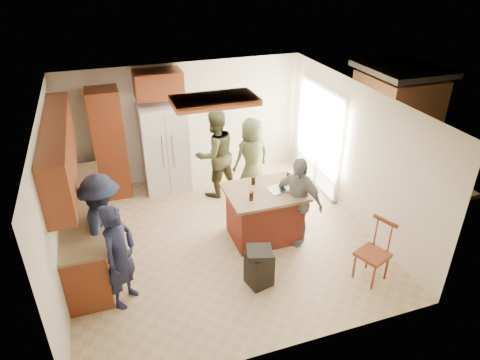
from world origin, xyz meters
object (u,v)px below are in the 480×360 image
object	(u,v)px
person_front_left	(120,256)
kitchen_island	(264,214)
spindle_chair	(373,254)
person_behind_right	(252,156)
person_side_right	(297,201)
person_behind_left	(215,154)
person_counter	(104,226)
trash_bin	(259,267)
refrigerator	(165,148)

from	to	relation	value
person_front_left	kitchen_island	xyz separation A→B (m)	(2.43, 0.80, -0.32)
spindle_chair	kitchen_island	bearing A→B (deg)	127.24
person_behind_right	person_side_right	xyz separation A→B (m)	(0.12, -1.84, -0.00)
person_front_left	person_behind_right	world-z (taller)	person_front_left
person_behind_left	kitchen_island	distance (m)	1.79
person_behind_right	person_side_right	distance (m)	1.85
person_behind_right	person_counter	bearing A→B (deg)	16.49
person_front_left	kitchen_island	world-z (taller)	person_front_left
trash_bin	refrigerator	bearing A→B (deg)	102.54
refrigerator	spindle_chair	distance (m)	4.55
refrigerator	trash_bin	size ratio (longest dim) A/B	2.86
refrigerator	trash_bin	bearing A→B (deg)	-77.46
person_side_right	refrigerator	distance (m)	3.10
person_side_right	spindle_chair	size ratio (longest dim) A/B	1.58
person_side_right	person_behind_right	bearing A→B (deg)	149.62
person_behind_right	trash_bin	xyz separation A→B (m)	(-0.86, -2.67, -0.47)
person_front_left	refrigerator	world-z (taller)	refrigerator
kitchen_island	person_side_right	bearing A→B (deg)	-28.94
person_front_left	trash_bin	xyz separation A→B (m)	(1.93, -0.29, -0.47)
person_behind_left	person_side_right	size ratio (longest dim) A/B	1.13
person_front_left	person_counter	distance (m)	0.77
kitchen_island	trash_bin	xyz separation A→B (m)	(-0.51, -1.09, -0.16)
refrigerator	kitchen_island	xyz separation A→B (m)	(1.26, -2.30, -0.43)
person_side_right	refrigerator	xyz separation A→B (m)	(-1.74, 2.57, 0.11)
person_counter	kitchen_island	distance (m)	2.62
person_behind_left	trash_bin	xyz separation A→B (m)	(-0.14, -2.79, -0.57)
person_counter	kitchen_island	size ratio (longest dim) A/B	1.31
person_behind_left	person_behind_right	xyz separation A→B (m)	(0.72, -0.12, -0.10)
person_front_left	person_behind_right	distance (m)	3.67
spindle_chair	person_behind_right	bearing A→B (deg)	104.48
person_behind_right	trash_bin	bearing A→B (deg)	59.70
trash_bin	person_side_right	bearing A→B (deg)	40.18
person_behind_left	person_counter	size ratio (longest dim) A/B	1.07
person_behind_left	trash_bin	world-z (taller)	person_behind_left
person_front_left	person_counter	world-z (taller)	person_counter
person_front_left	trash_bin	world-z (taller)	person_front_left
trash_bin	person_counter	bearing A→B (deg)	153.43
person_front_left	person_side_right	distance (m)	2.96
person_behind_right	trash_bin	world-z (taller)	person_behind_right
person_side_right	person_counter	distance (m)	3.08
person_behind_left	spindle_chair	xyz separation A→B (m)	(1.52, -3.22, -0.44)
kitchen_island	trash_bin	size ratio (longest dim) A/B	2.03
person_front_left	person_side_right	xyz separation A→B (m)	(2.91, 0.53, -0.00)
person_behind_right	person_front_left	bearing A→B (deg)	28.03
person_behind_right	spindle_chair	xyz separation A→B (m)	(0.80, -3.10, -0.34)
person_counter	trash_bin	bearing A→B (deg)	-109.65
refrigerator	kitchen_island	bearing A→B (deg)	-61.28
refrigerator	kitchen_island	distance (m)	2.66
refrigerator	trash_bin	world-z (taller)	refrigerator
person_counter	kitchen_island	bearing A→B (deg)	-82.02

